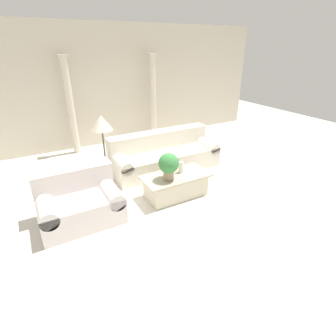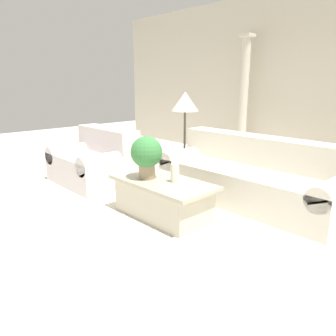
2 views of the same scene
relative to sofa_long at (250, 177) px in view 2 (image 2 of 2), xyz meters
The scene contains 9 objects.
ground_plane 0.95m from the sofa_long, 126.63° to the right, with size 16.00×16.00×0.00m, color silver.
wall_back 2.76m from the sofa_long, 102.55° to the left, with size 10.00×0.06×3.20m.
sofa_long is the anchor object (origin of this frame).
loveseat 2.40m from the sofa_long, 154.19° to the right, with size 1.28×0.95×0.84m.
coffee_table 1.28m from the sofa_long, 108.44° to the right, with size 1.28×0.64×0.44m.
potted_plant 1.47m from the sofa_long, 115.09° to the right, with size 0.37×0.37×0.50m.
pillar_candle 1.20m from the sofa_long, 102.75° to the right, with size 0.09×0.09×0.22m.
floor_lamp 1.61m from the sofa_long, behind, with size 0.43×0.43×1.40m.
column_left 2.75m from the sofa_long, 127.23° to the left, with size 0.24×0.24×2.44m.
Camera 2 is at (2.81, -2.93, 1.55)m, focal length 35.00 mm.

